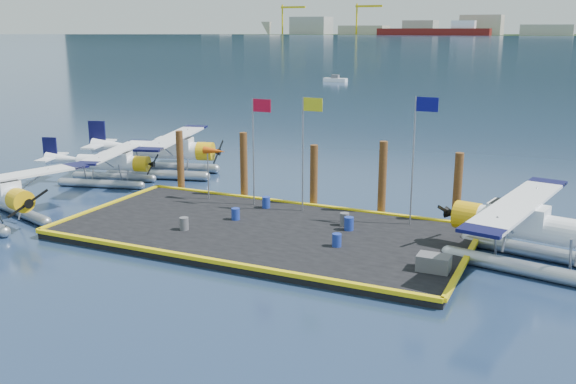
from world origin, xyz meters
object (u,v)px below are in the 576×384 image
object	(u,v)px
seaplane_b	(111,165)
drum_3	(184,224)
piling_2	(314,178)
seaplane_d	(527,230)
crate	(434,263)
drum_0	(236,214)
windsock	(214,152)
piling_3	(382,181)
drum_1	(337,240)
drum_2	(349,224)
piling_4	(457,191)
piling_1	(244,168)
drum_5	(266,202)
flagpole_yellow	(306,137)
seaplane_c	(169,153)
drum_4	(344,219)
flagpole_red	(256,135)
seaplane_a	(0,196)
piling_0	(180,163)
flagpole_blue	(418,142)

from	to	relation	value
seaplane_b	drum_3	xyz separation A→B (m)	(10.64, -7.40, -0.61)
piling_2	seaplane_d	bearing A→B (deg)	-19.96
piling_2	crate	bearing A→B (deg)	-41.63
drum_0	windsock	world-z (taller)	windsock
drum_0	piling_3	size ratio (longest dim) A/B	0.14
seaplane_b	drum_1	xyz separation A→B (m)	(18.41, -6.57, -0.63)
drum_2	piling_4	xyz separation A→B (m)	(4.52, 3.84, 1.27)
seaplane_b	seaplane_d	xyz separation A→B (m)	(26.39, -4.46, 0.31)
piling_1	drum_5	bearing A→B (deg)	-38.33
drum_1	piling_2	size ratio (longest dim) A/B	0.16
crate	flagpole_yellow	bearing A→B (deg)	144.33
seaplane_d	drum_1	bearing A→B (deg)	115.47
seaplane_c	windsock	xyz separation A→B (m)	(7.12, -5.60, 1.59)
seaplane_c	piling_2	xyz separation A→B (m)	(12.65, -4.00, 0.26)
seaplane_d	drum_3	xyz separation A→B (m)	(-15.75, -2.94, -0.93)
seaplane_c	flagpole_yellow	xyz separation A→B (m)	(12.85, -5.60, 2.88)
drum_0	drum_4	distance (m)	5.71
crate	windsock	size ratio (longest dim) A/B	0.43
drum_2	windsock	xyz separation A→B (m)	(-9.01, 2.24, 2.50)
flagpole_red	piling_1	size ratio (longest dim) A/B	1.43
drum_5	windsock	xyz separation A→B (m)	(-3.45, 0.32, 2.52)
seaplane_d	drum_2	size ratio (longest dim) A/B	16.05
drum_5	flagpole_red	world-z (taller)	flagpole_red
seaplane_a	seaplane_c	size ratio (longest dim) A/B	0.89
drum_0	windsock	xyz separation A→B (m)	(-3.02, 3.03, 2.52)
seaplane_a	piling_0	xyz separation A→B (m)	(5.34, 9.10, 0.53)
drum_4	flagpole_red	size ratio (longest dim) A/B	0.11
windsock	drum_3	bearing A→B (deg)	-74.56
seaplane_a	piling_4	xyz separation A→B (m)	(22.34, 9.10, 0.53)
flagpole_yellow	piling_2	xyz separation A→B (m)	(-0.20, 1.60, -2.61)
drum_5	flagpole_blue	world-z (taller)	flagpole_blue
seaplane_d	drum_5	xyz separation A→B (m)	(-13.85, 2.36, -0.93)
drum_3	seaplane_c	bearing A→B (deg)	127.70
piling_3	crate	bearing A→B (deg)	-59.22
seaplane_c	drum_3	world-z (taller)	seaplane_c
piling_2	piling_3	xyz separation A→B (m)	(4.00, 0.00, 0.25)
drum_5	crate	xyz separation A→B (m)	(10.57, -5.64, 0.02)
drum_5	piling_4	xyz separation A→B (m)	(10.07, 1.92, 1.29)
seaplane_d	drum_5	distance (m)	14.08
flagpole_yellow	flagpole_blue	bearing A→B (deg)	-0.00
drum_0	drum_5	world-z (taller)	drum_5
piling_0	piling_3	world-z (taller)	piling_3
drum_2	seaplane_d	bearing A→B (deg)	-3.05
flagpole_yellow	drum_1	bearing A→B (deg)	-53.14
drum_1	piling_1	distance (m)	10.57
seaplane_b	windsock	bearing A→B (deg)	64.33
drum_3	flagpole_yellow	size ratio (longest dim) A/B	0.10
crate	flagpole_yellow	xyz separation A→B (m)	(-8.30, 5.96, 3.78)
drum_0	piling_2	xyz separation A→B (m)	(2.50, 4.63, 1.19)
seaplane_d	piling_1	distance (m)	16.84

